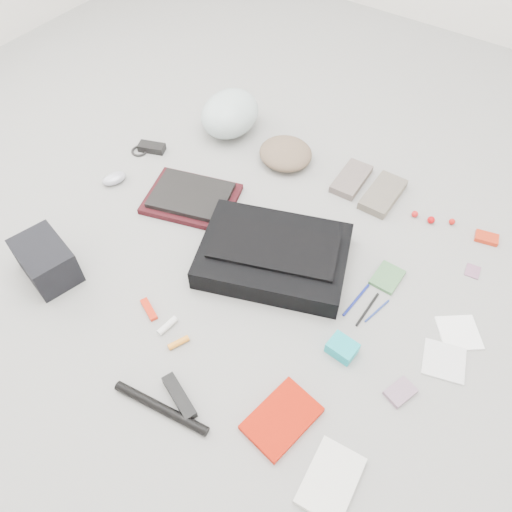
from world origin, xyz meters
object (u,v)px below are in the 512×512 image
Objects in this scene: messenger_bag at (274,256)px; laptop at (191,195)px; book_red at (282,419)px; accordion_wallet at (342,348)px; bike_helmet at (230,113)px; camera_bag at (46,261)px.

messenger_bag is 0.44m from laptop.
book_red is (0.33, -0.46, -0.03)m from messenger_bag.
laptop is 3.41× the size of accordion_wallet.
bike_helmet is (-0.58, 0.53, 0.05)m from messenger_bag.
laptop is 1.39× the size of camera_bag.
laptop is 0.48m from bike_helmet.
camera_bag is (-0.18, -0.56, 0.04)m from laptop.
laptop is at bearing 155.30° from book_red.
messenger_bag is 1.71× the size of bike_helmet.
camera_bag is at bearing -162.50° from messenger_bag.
camera_bag is at bearing -99.07° from bike_helmet.
accordion_wallet is (0.99, 0.31, -0.05)m from camera_bag.
messenger_bag is at bearing 136.01° from book_red.
book_red is at bearing 15.93° from camera_bag.
messenger_bag is 1.71× the size of laptop.
laptop is 0.85m from accordion_wallet.
laptop is 1.40× the size of book_red.
messenger_bag is 2.39× the size of book_red.
bike_helmet is 3.41× the size of accordion_wallet.
bike_helmet reaches higher than laptop.
bike_helmet reaches higher than book_red.
bike_helmet is 1.18m from accordion_wallet.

